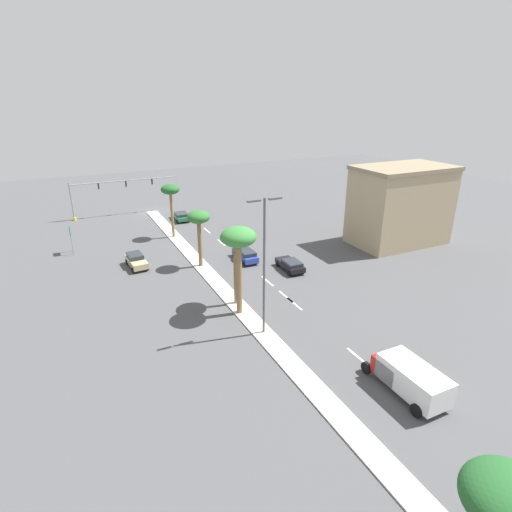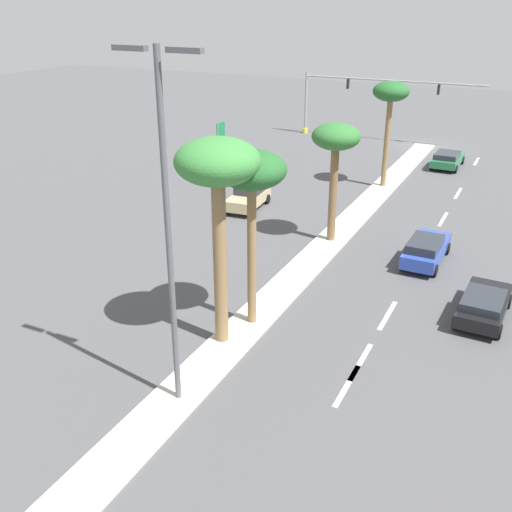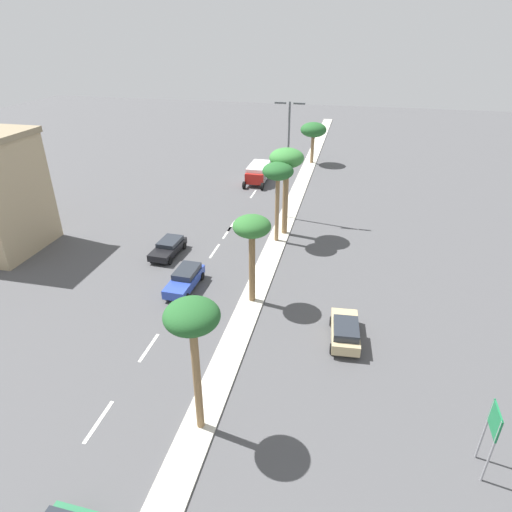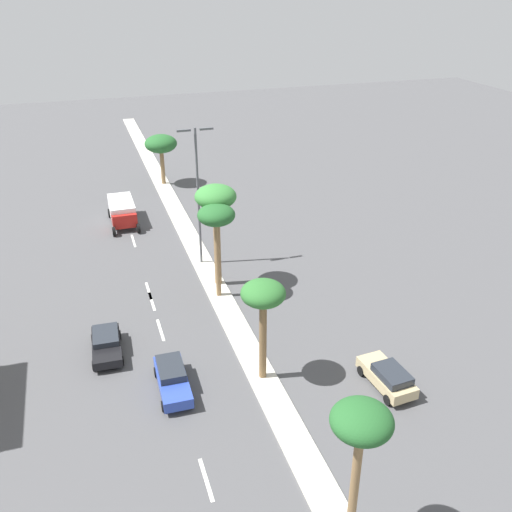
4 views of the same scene
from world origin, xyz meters
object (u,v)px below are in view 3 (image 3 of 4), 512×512
object	(u,v)px
sedan_black_left	(168,247)
palm_tree_left	(252,231)
sedan_tan_center	(345,331)
palm_tree_center	(192,322)
palm_tree_front	(287,162)
palm_tree_inboard	(313,130)
street_lamp_inboard	(288,154)
sedan_blue_rear	(185,279)
palm_tree_right	(278,174)
box_truck	(258,173)
directional_road_sign	(492,428)

from	to	relation	value
sedan_black_left	palm_tree_left	bearing A→B (deg)	-32.04
palm_tree_left	sedan_tan_center	world-z (taller)	palm_tree_left
palm_tree_center	palm_tree_front	world-z (taller)	palm_tree_front
palm_tree_inboard	street_lamp_inboard	distance (m)	21.41
palm_tree_center	sedan_black_left	size ratio (longest dim) A/B	1.71
palm_tree_front	sedan_blue_rear	distance (m)	14.47
palm_tree_center	street_lamp_inboard	world-z (taller)	street_lamp_inboard
palm_tree_inboard	sedan_black_left	xyz separation A→B (m)	(-9.20, -31.98, -4.12)
palm_tree_right	palm_tree_inboard	distance (m)	27.25
palm_tree_right	box_truck	world-z (taller)	palm_tree_right
directional_road_sign	sedan_blue_rear	size ratio (longest dim) A/B	0.81
sedan_tan_center	sedan_blue_rear	size ratio (longest dim) A/B	0.92
palm_tree_left	palm_tree_right	xyz separation A→B (m)	(-0.09, 10.41, 0.83)
directional_road_sign	box_truck	xyz separation A→B (m)	(-19.01, 38.39, -1.41)
palm_tree_center	palm_tree_front	bearing A→B (deg)	89.36
palm_tree_right	palm_tree_front	xyz separation A→B (m)	(0.45, 1.86, 0.55)
palm_tree_inboard	sedan_black_left	size ratio (longest dim) A/B	1.32
street_lamp_inboard	sedan_black_left	bearing A→B (deg)	-129.69
palm_tree_center	palm_tree_right	size ratio (longest dim) A/B	1.00
directional_road_sign	palm_tree_right	world-z (taller)	palm_tree_right
palm_tree_center	sedan_tan_center	distance (m)	12.42
palm_tree_center	street_lamp_inboard	size ratio (longest dim) A/B	0.64
palm_tree_right	sedan_black_left	bearing A→B (deg)	-151.68
palm_tree_right	street_lamp_inboard	bearing A→B (deg)	90.37
palm_tree_inboard	palm_tree_center	bearing A→B (deg)	-90.15
palm_tree_left	palm_tree_right	world-z (taller)	palm_tree_right
sedan_blue_rear	palm_tree_inboard	bearing A→B (deg)	81.19
sedan_blue_rear	palm_tree_left	bearing A→B (deg)	-6.94
palm_tree_center	box_truck	size ratio (longest dim) A/B	1.22
palm_tree_front	sedan_blue_rear	world-z (taller)	palm_tree_front
sedan_tan_center	palm_tree_right	bearing A→B (deg)	117.19
palm_tree_left	palm_tree_center	bearing A→B (deg)	-89.60
directional_road_sign	palm_tree_left	xyz separation A→B (m)	(-13.39, 11.21, 3.08)
box_truck	street_lamp_inboard	bearing A→B (deg)	-63.24
directional_road_sign	sedan_blue_rear	xyz separation A→B (m)	(-18.90, 11.88, -1.90)
directional_road_sign	palm_tree_center	distance (m)	13.88
sedan_blue_rear	palm_tree_right	bearing A→B (deg)	60.92
palm_tree_center	directional_road_sign	bearing A→B (deg)	2.56
palm_tree_right	palm_tree_front	distance (m)	1.99
directional_road_sign	palm_tree_inboard	bearing A→B (deg)	105.11
palm_tree_left	street_lamp_inboard	world-z (taller)	street_lamp_inboard
palm_tree_left	palm_tree_front	world-z (taller)	palm_tree_front
palm_tree_right	palm_tree_inboard	world-z (taller)	palm_tree_right
sedan_tan_center	box_truck	distance (m)	32.84
palm_tree_right	palm_tree_inboard	bearing A→B (deg)	89.35
sedan_blue_rear	box_truck	bearing A→B (deg)	90.25
sedan_blue_rear	sedan_black_left	bearing A→B (deg)	125.06
palm_tree_center	sedan_blue_rear	size ratio (longest dim) A/B	1.62
sedan_black_left	box_truck	world-z (taller)	box_truck
palm_tree_center	palm_tree_left	world-z (taller)	palm_tree_center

